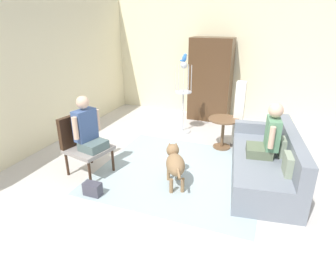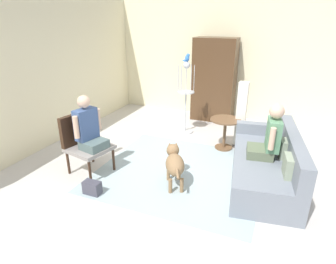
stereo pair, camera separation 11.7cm
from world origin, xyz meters
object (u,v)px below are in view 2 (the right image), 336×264
at_px(person_on_couch, 269,137).
at_px(parrot, 187,58).
at_px(dog, 175,163).
at_px(couch, 267,165).
at_px(armchair, 83,139).
at_px(handbag, 92,188).
at_px(person_on_armchair, 88,127).
at_px(column_lamp, 241,116).
at_px(round_end_table, 225,129).
at_px(armoire_cabinet, 214,80).
at_px(bird_cage_stand, 186,100).

xyz_separation_m(person_on_couch, parrot, (-1.84, 1.52, 0.87)).
bearing_deg(dog, couch, 25.60).
bearing_deg(armchair, handbag, -46.39).
height_order(armchair, dog, armchair).
bearing_deg(couch, handbag, -150.15).
height_order(person_on_armchair, column_lamp, person_on_armchair).
distance_m(armchair, dog, 1.58).
bearing_deg(person_on_couch, person_on_armchair, -163.84).
bearing_deg(parrot, person_on_armchair, -110.26).
xyz_separation_m(person_on_armchair, round_end_table, (1.84, 1.78, -0.40)).
bearing_deg(column_lamp, armoire_cabinet, 121.99).
distance_m(armchair, person_on_armchair, 0.30).
relative_size(armchair, handbag, 3.75).
bearing_deg(handbag, dog, 34.80).
distance_m(person_on_couch, armoire_cabinet, 3.07).
relative_size(person_on_couch, parrot, 4.93).
xyz_separation_m(bird_cage_stand, armoire_cabinet, (0.33, 1.14, 0.24)).
xyz_separation_m(person_on_armchair, armoire_cabinet, (1.17, 3.44, 0.19)).
distance_m(dog, bird_cage_stand, 2.22).
bearing_deg(column_lamp, round_end_table, -142.46).
xyz_separation_m(round_end_table, dog, (-0.43, -1.60, -0.04)).
bearing_deg(bird_cage_stand, couch, -38.39).
distance_m(armchair, column_lamp, 2.97).
relative_size(couch, column_lamp, 1.63).
distance_m(bird_cage_stand, column_lamp, 1.30).
bearing_deg(couch, armoire_cabinet, 120.42).
bearing_deg(round_end_table, dog, -105.07).
height_order(couch, armchair, armchair).
bearing_deg(armchair, bird_cage_stand, 66.35).
xyz_separation_m(couch, armoire_cabinet, (-1.54, 2.63, 0.70)).
bearing_deg(dog, person_on_armchair, -172.67).
relative_size(round_end_table, parrot, 3.61).
distance_m(person_on_couch, dog, 1.47).
bearing_deg(person_on_armchair, armoire_cabinet, 71.17).
relative_size(parrot, armoire_cabinet, 0.09).
relative_size(armchair, column_lamp, 0.74).
xyz_separation_m(column_lamp, armoire_cabinet, (-0.92, 1.47, 0.35)).
relative_size(round_end_table, column_lamp, 0.47).
height_order(dog, bird_cage_stand, bird_cage_stand).
bearing_deg(person_on_armchair, person_on_couch, 16.16).
distance_m(couch, round_end_table, 1.31).
distance_m(couch, dog, 1.46).
height_order(dog, handbag, dog).
bearing_deg(bird_cage_stand, person_on_armchair, -110.03).
relative_size(person_on_armchair, parrot, 5.05).
distance_m(couch, armchair, 2.99).
bearing_deg(column_lamp, person_on_armchair, -136.67).
height_order(dog, parrot, parrot).
bearing_deg(armchair, person_on_armchair, -12.14).
distance_m(armchair, armoire_cabinet, 3.68).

